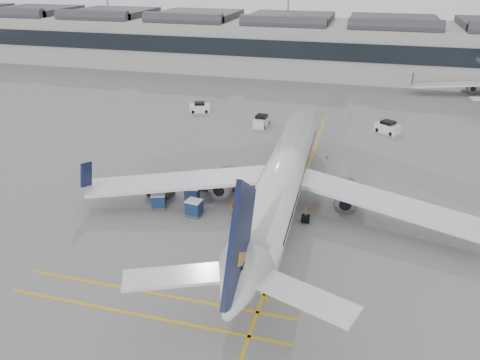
% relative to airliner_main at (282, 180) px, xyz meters
% --- Properties ---
extents(ground, '(220.00, 220.00, 0.00)m').
position_rel_airliner_main_xyz_m(ground, '(-8.74, -5.76, -3.42)').
color(ground, gray).
rests_on(ground, ground).
extents(terminal, '(200.00, 20.45, 12.40)m').
position_rel_airliner_main_xyz_m(terminal, '(-8.74, 66.17, 2.72)').
color(terminal, '#9E9E99').
rests_on(terminal, ground).
extents(light_masts, '(113.00, 0.60, 25.45)m').
position_rel_airliner_main_xyz_m(light_masts, '(-10.41, 80.24, 11.07)').
color(light_masts, slate).
rests_on(light_masts, ground).
extents(apron_markings, '(0.25, 60.00, 0.01)m').
position_rel_airliner_main_xyz_m(apron_markings, '(1.26, 4.24, -3.42)').
color(apron_markings, gold).
rests_on(apron_markings, ground).
extents(airliner_main, '(40.10, 43.83, 11.65)m').
position_rel_airliner_main_xyz_m(airliner_main, '(0.00, 0.00, 0.00)').
color(airliner_main, silver).
rests_on(airliner_main, ground).
extents(belt_loader, '(4.42, 2.73, 1.76)m').
position_rel_airliner_main_xyz_m(belt_loader, '(-6.00, 4.08, -2.91)').
color(belt_loader, beige).
rests_on(belt_loader, ground).
extents(baggage_cart_a, '(1.87, 1.65, 1.71)m').
position_rel_airliner_main_xyz_m(baggage_cart_a, '(-9.41, -0.73, -2.51)').
color(baggage_cart_a, gray).
rests_on(baggage_cart_a, ground).
extents(baggage_cart_b, '(1.74, 1.50, 1.67)m').
position_rel_airliner_main_xyz_m(baggage_cart_b, '(-8.17, -3.43, -2.53)').
color(baggage_cart_b, gray).
rests_on(baggage_cart_b, ground).
extents(baggage_cart_c, '(1.85, 1.68, 1.61)m').
position_rel_airliner_main_xyz_m(baggage_cart_c, '(-12.27, -2.92, -2.56)').
color(baggage_cart_c, gray).
rests_on(baggage_cart_c, ground).
extents(baggage_cart_d, '(2.21, 1.95, 2.01)m').
position_rel_airliner_main_xyz_m(baggage_cart_d, '(-8.77, 2.73, -2.35)').
color(baggage_cart_d, gray).
rests_on(baggage_cart_d, ground).
extents(ramp_agent_a, '(0.85, 0.76, 1.96)m').
position_rel_airliner_main_xyz_m(ramp_agent_a, '(-3.67, 2.48, -2.44)').
color(ramp_agent_a, orange).
rests_on(ramp_agent_a, ground).
extents(ramp_agent_b, '(0.96, 0.82, 1.71)m').
position_rel_airliner_main_xyz_m(ramp_agent_b, '(-4.43, -2.27, -2.57)').
color(ramp_agent_b, orange).
rests_on(ramp_agent_b, ground).
extents(pushback_tug, '(2.96, 2.06, 1.54)m').
position_rel_airliner_main_xyz_m(pushback_tug, '(-13.27, -0.21, -2.74)').
color(pushback_tug, '#474B3F').
rests_on(pushback_tug, ground).
extents(safety_cone_nose, '(0.37, 0.37, 0.52)m').
position_rel_airliner_main_xyz_m(safety_cone_nose, '(3.25, 15.11, -3.16)').
color(safety_cone_nose, '#F24C0A').
rests_on(safety_cone_nose, ground).
extents(safety_cone_engine, '(0.41, 0.41, 0.57)m').
position_rel_airliner_main_xyz_m(safety_cone_engine, '(2.79, 0.80, -3.14)').
color(safety_cone_engine, '#F24C0A').
rests_on(safety_cone_engine, ground).
extents(service_van_left, '(3.72, 2.66, 1.73)m').
position_rel_airliner_main_xyz_m(service_van_left, '(-19.55, 30.05, -2.65)').
color(service_van_left, silver).
rests_on(service_van_left, ground).
extents(service_van_mid, '(2.03, 3.62, 1.79)m').
position_rel_airliner_main_xyz_m(service_van_mid, '(-7.82, 25.54, -2.62)').
color(service_van_mid, silver).
rests_on(service_van_mid, ground).
extents(service_van_right, '(3.87, 3.44, 1.80)m').
position_rel_airliner_main_xyz_m(service_van_right, '(10.85, 27.55, -2.62)').
color(service_van_right, silver).
rests_on(service_van_right, ground).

